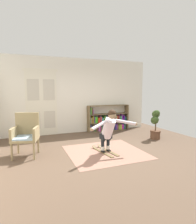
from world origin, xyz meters
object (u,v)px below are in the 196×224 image
bookshelf (107,121)px  person_skier (109,128)px  wicker_chair (26,133)px  skis_pair (105,151)px  potted_plant (155,124)px

bookshelf → person_skier: size_ratio=1.22×
wicker_chair → skis_pair: wicker_chair is taller
bookshelf → skis_pair: 2.71m
potted_plant → skis_pair: size_ratio=1.00×
bookshelf → potted_plant: size_ratio=1.76×
bookshelf → person_skier: 2.86m
bookshelf → person_skier: bearing=-113.8°
potted_plant → person_skier: (-2.15, -0.80, 0.18)m
potted_plant → skis_pair: 2.32m
bookshelf → potted_plant: bearing=-61.0°
potted_plant → person_skier: person_skier is taller
skis_pair → bookshelf: bearing=63.9°
skis_pair → wicker_chair: bearing=166.3°
wicker_chair → person_skier: size_ratio=0.76×
wicker_chair → potted_plant: (4.18, 0.12, -0.06)m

